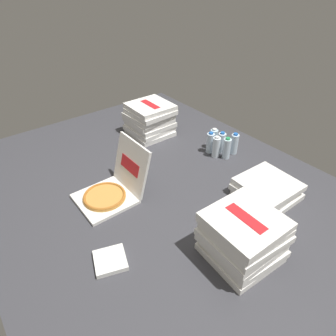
{
  "coord_description": "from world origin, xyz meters",
  "views": [
    {
      "loc": [
        1.36,
        -1.01,
        1.43
      ],
      "look_at": [
        -0.05,
        0.1,
        0.14
      ],
      "focal_mm": 31.25,
      "sensor_mm": 36.0,
      "label": 1
    }
  ],
  "objects_px": {
    "pizza_stack_right_near": "(243,237)",
    "water_bottle_1": "(210,143)",
    "pizza_stack_left_near": "(150,119)",
    "napkin_pile": "(110,260)",
    "pizza_stack_center_near": "(267,189)",
    "water_bottle_5": "(216,147)",
    "open_pizza_box": "(112,188)",
    "water_bottle_2": "(234,144)",
    "water_bottle_4": "(214,139)",
    "water_bottle_3": "(227,148)",
    "water_bottle_0": "(221,143)"
  },
  "relations": [
    {
      "from": "pizza_stack_center_near",
      "to": "pizza_stack_right_near",
      "type": "distance_m",
      "value": 0.61
    },
    {
      "from": "pizza_stack_left_near",
      "to": "water_bottle_4",
      "type": "distance_m",
      "value": 0.66
    },
    {
      "from": "water_bottle_0",
      "to": "water_bottle_4",
      "type": "bearing_deg",
      "value": -174.6
    },
    {
      "from": "pizza_stack_right_near",
      "to": "water_bottle_0",
      "type": "xyz_separation_m",
      "value": [
        -0.86,
        0.75,
        -0.06
      ]
    },
    {
      "from": "open_pizza_box",
      "to": "pizza_stack_left_near",
      "type": "distance_m",
      "value": 0.99
    },
    {
      "from": "pizza_stack_center_near",
      "to": "water_bottle_5",
      "type": "xyz_separation_m",
      "value": [
        -0.61,
        0.1,
        0.03
      ]
    },
    {
      "from": "water_bottle_1",
      "to": "water_bottle_3",
      "type": "bearing_deg",
      "value": 16.03
    },
    {
      "from": "open_pizza_box",
      "to": "napkin_pile",
      "type": "distance_m",
      "value": 0.59
    },
    {
      "from": "water_bottle_0",
      "to": "water_bottle_5",
      "type": "height_order",
      "value": "same"
    },
    {
      "from": "water_bottle_3",
      "to": "water_bottle_2",
      "type": "bearing_deg",
      "value": 95.41
    },
    {
      "from": "pizza_stack_center_near",
      "to": "pizza_stack_right_near",
      "type": "relative_size",
      "value": 0.96
    },
    {
      "from": "pizza_stack_right_near",
      "to": "water_bottle_1",
      "type": "height_order",
      "value": "pizza_stack_right_near"
    },
    {
      "from": "water_bottle_5",
      "to": "water_bottle_4",
      "type": "bearing_deg",
      "value": 143.45
    },
    {
      "from": "open_pizza_box",
      "to": "water_bottle_4",
      "type": "bearing_deg",
      "value": 91.61
    },
    {
      "from": "water_bottle_0",
      "to": "water_bottle_3",
      "type": "xyz_separation_m",
      "value": [
        0.1,
        -0.04,
        0.0
      ]
    },
    {
      "from": "open_pizza_box",
      "to": "water_bottle_5",
      "type": "xyz_separation_m",
      "value": [
        0.08,
        0.98,
        0.02
      ]
    },
    {
      "from": "pizza_stack_left_near",
      "to": "water_bottle_4",
      "type": "relative_size",
      "value": 2.07
    },
    {
      "from": "water_bottle_2",
      "to": "water_bottle_4",
      "type": "bearing_deg",
      "value": -154.8
    },
    {
      "from": "pizza_stack_right_near",
      "to": "water_bottle_5",
      "type": "distance_m",
      "value": 1.07
    },
    {
      "from": "pizza_stack_right_near",
      "to": "water_bottle_3",
      "type": "bearing_deg",
      "value": 137.13
    },
    {
      "from": "pizza_stack_center_near",
      "to": "water_bottle_3",
      "type": "relative_size",
      "value": 2.02
    },
    {
      "from": "water_bottle_0",
      "to": "napkin_pile",
      "type": "height_order",
      "value": "water_bottle_0"
    },
    {
      "from": "open_pizza_box",
      "to": "napkin_pile",
      "type": "bearing_deg",
      "value": -31.17
    },
    {
      "from": "pizza_stack_left_near",
      "to": "water_bottle_1",
      "type": "xyz_separation_m",
      "value": [
        0.62,
        0.22,
        -0.06
      ]
    },
    {
      "from": "water_bottle_2",
      "to": "water_bottle_3",
      "type": "bearing_deg",
      "value": -84.59
    },
    {
      "from": "open_pizza_box",
      "to": "water_bottle_3",
      "type": "height_order",
      "value": "open_pizza_box"
    },
    {
      "from": "pizza_stack_right_near",
      "to": "water_bottle_1",
      "type": "xyz_separation_m",
      "value": [
        -0.92,
        0.67,
        -0.06
      ]
    },
    {
      "from": "pizza_stack_left_near",
      "to": "water_bottle_5",
      "type": "distance_m",
      "value": 0.73
    },
    {
      "from": "water_bottle_1",
      "to": "pizza_stack_left_near",
      "type": "bearing_deg",
      "value": -159.97
    },
    {
      "from": "water_bottle_0",
      "to": "water_bottle_2",
      "type": "relative_size",
      "value": 1.0
    },
    {
      "from": "water_bottle_1",
      "to": "napkin_pile",
      "type": "relative_size",
      "value": 1.11
    },
    {
      "from": "napkin_pile",
      "to": "water_bottle_2",
      "type": "bearing_deg",
      "value": 103.76
    },
    {
      "from": "pizza_stack_center_near",
      "to": "water_bottle_2",
      "type": "relative_size",
      "value": 2.02
    },
    {
      "from": "water_bottle_1",
      "to": "water_bottle_4",
      "type": "distance_m",
      "value": 0.08
    },
    {
      "from": "pizza_stack_left_near",
      "to": "water_bottle_2",
      "type": "height_order",
      "value": "pizza_stack_left_near"
    },
    {
      "from": "pizza_stack_right_near",
      "to": "napkin_pile",
      "type": "xyz_separation_m",
      "value": [
        -0.42,
        -0.63,
        -0.14
      ]
    },
    {
      "from": "water_bottle_5",
      "to": "pizza_stack_right_near",
      "type": "bearing_deg",
      "value": -38.05
    },
    {
      "from": "water_bottle_1",
      "to": "water_bottle_2",
      "type": "relative_size",
      "value": 1.0
    },
    {
      "from": "water_bottle_4",
      "to": "pizza_stack_right_near",
      "type": "bearing_deg",
      "value": -37.88
    },
    {
      "from": "water_bottle_0",
      "to": "water_bottle_2",
      "type": "bearing_deg",
      "value": 40.72
    },
    {
      "from": "pizza_stack_right_near",
      "to": "water_bottle_3",
      "type": "relative_size",
      "value": 2.11
    },
    {
      "from": "pizza_stack_center_near",
      "to": "water_bottle_1",
      "type": "bearing_deg",
      "value": 171.24
    },
    {
      "from": "pizza_stack_left_near",
      "to": "water_bottle_1",
      "type": "relative_size",
      "value": 2.07
    },
    {
      "from": "water_bottle_0",
      "to": "water_bottle_5",
      "type": "bearing_deg",
      "value": -75.28
    },
    {
      "from": "pizza_stack_center_near",
      "to": "water_bottle_1",
      "type": "height_order",
      "value": "water_bottle_1"
    },
    {
      "from": "pizza_stack_left_near",
      "to": "pizza_stack_center_near",
      "type": "relative_size",
      "value": 1.03
    },
    {
      "from": "water_bottle_4",
      "to": "napkin_pile",
      "type": "distance_m",
      "value": 1.47
    },
    {
      "from": "water_bottle_2",
      "to": "water_bottle_3",
      "type": "xyz_separation_m",
      "value": [
        0.01,
        -0.11,
        0.0
      ]
    },
    {
      "from": "open_pizza_box",
      "to": "pizza_stack_left_near",
      "type": "bearing_deg",
      "value": 128.72
    },
    {
      "from": "pizza_stack_right_near",
      "to": "pizza_stack_center_near",
      "type": "bearing_deg",
      "value": 112.37
    }
  ]
}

